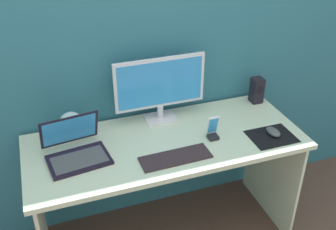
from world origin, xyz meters
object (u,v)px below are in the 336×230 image
(speaker_right, at_px, (257,90))
(fishbowl, at_px, (71,124))
(laptop, at_px, (76,150))
(phone_in_dock, at_px, (213,131))
(mouse, at_px, (273,132))
(keyboard_external, at_px, (175,157))
(monitor, at_px, (160,87))

(speaker_right, height_order, fishbowl, speaker_right)
(laptop, relative_size, fishbowl, 2.41)
(speaker_right, xyz_separation_m, phone_in_dock, (-0.43, -0.28, -0.03))
(phone_in_dock, bearing_deg, fishbowl, 158.15)
(speaker_right, xyz_separation_m, mouse, (-0.10, -0.37, -0.06))
(laptop, relative_size, mouse, 3.39)
(speaker_right, xyz_separation_m, fishbowl, (-1.16, 0.01, -0.02))
(keyboard_external, bearing_deg, laptop, 157.61)
(fishbowl, bearing_deg, phone_in_dock, -21.85)
(fishbowl, distance_m, mouse, 1.13)
(mouse, bearing_deg, phone_in_dock, 160.23)
(monitor, bearing_deg, fishbowl, 179.29)
(monitor, xyz_separation_m, phone_in_dock, (0.21, -0.28, -0.17))
(fishbowl, bearing_deg, speaker_right, -0.31)
(monitor, bearing_deg, speaker_right, 0.02)
(laptop, relative_size, phone_in_dock, 2.45)
(monitor, distance_m, speaker_right, 0.66)
(monitor, height_order, phone_in_dock, monitor)
(monitor, height_order, fishbowl, monitor)
(fishbowl, xyz_separation_m, keyboard_external, (0.47, -0.40, -0.06))
(speaker_right, height_order, laptop, laptop)
(monitor, xyz_separation_m, fishbowl, (-0.52, 0.01, -0.15))
(keyboard_external, distance_m, phone_in_dock, 0.28)
(phone_in_dock, bearing_deg, mouse, -14.65)
(monitor, xyz_separation_m, laptop, (-0.53, -0.21, -0.17))
(laptop, distance_m, mouse, 1.08)
(laptop, bearing_deg, keyboard_external, -21.04)
(keyboard_external, bearing_deg, fishbowl, 138.21)
(mouse, distance_m, phone_in_dock, 0.34)
(mouse, bearing_deg, monitor, 140.40)
(laptop, xyz_separation_m, keyboard_external, (0.48, -0.18, -0.04))
(keyboard_external, xyz_separation_m, phone_in_dock, (0.26, 0.11, 0.04))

